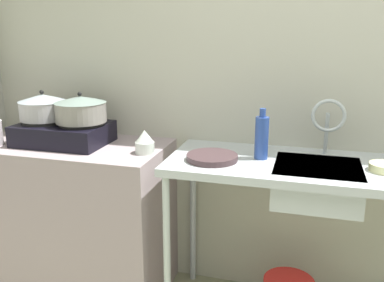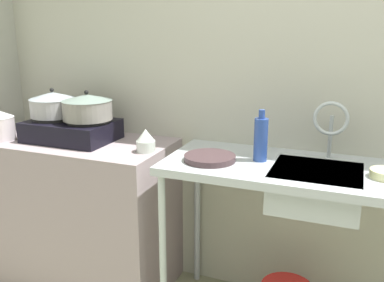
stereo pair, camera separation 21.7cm
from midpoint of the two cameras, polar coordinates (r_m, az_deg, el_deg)
wall_back at (r=2.34m, az=20.19°, el=9.06°), size 5.23×0.10×2.65m
counter_concrete at (r=2.66m, az=-17.94°, el=-9.75°), size 1.11×0.56×0.90m
counter_sink at (r=2.11m, az=16.81°, el=-5.06°), size 1.69×0.56×0.90m
stove at (r=2.51m, az=-19.39°, el=1.07°), size 0.50×0.34×0.13m
pot_on_left_burner at (r=2.56m, az=-21.86°, el=4.30°), size 0.26×0.26×0.17m
pot_on_right_burner at (r=2.42m, az=-17.35°, el=4.14°), size 0.28×0.28×0.17m
percolator at (r=2.22m, az=-9.22°, el=-0.18°), size 0.10×0.10×0.12m
sink_basin at (r=2.10m, az=13.67°, el=-5.63°), size 0.41×0.37×0.18m
faucet at (r=2.16m, az=15.25°, el=2.94°), size 0.17×0.09×0.30m
frying_pan at (r=2.08m, az=-0.25°, el=-2.27°), size 0.26×0.26×0.03m
bottle_by_sink at (r=2.10m, az=6.50°, el=0.50°), size 0.07×0.07×0.26m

